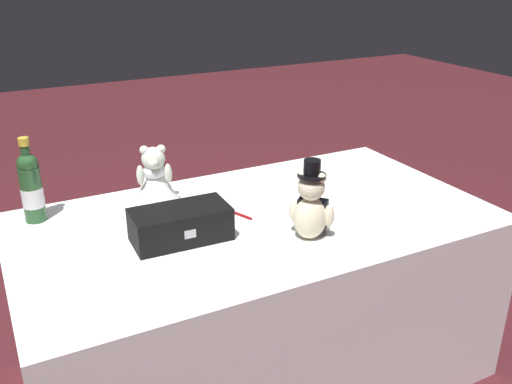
{
  "coord_description": "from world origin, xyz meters",
  "views": [
    {
      "loc": [
        -0.85,
        -1.65,
        1.59
      ],
      "look_at": [
        0.0,
        0.0,
        0.8
      ],
      "focal_mm": 39.44,
      "sensor_mm": 36.0,
      "label": 1
    }
  ],
  "objects_px": {
    "teddy_bear_bride": "(155,178)",
    "champagne_bottle": "(31,186)",
    "teddy_bear_groom": "(311,208)",
    "signing_pen": "(238,214)",
    "gift_case_black": "(181,224)"
  },
  "relations": [
    {
      "from": "teddy_bear_bride",
      "to": "champagne_bottle",
      "type": "height_order",
      "value": "champagne_bottle"
    },
    {
      "from": "teddy_bear_groom",
      "to": "teddy_bear_bride",
      "type": "distance_m",
      "value": 0.65
    },
    {
      "from": "teddy_bear_groom",
      "to": "teddy_bear_bride",
      "type": "height_order",
      "value": "teddy_bear_groom"
    },
    {
      "from": "teddy_bear_groom",
      "to": "signing_pen",
      "type": "bearing_deg",
      "value": 118.93
    },
    {
      "from": "teddy_bear_bride",
      "to": "signing_pen",
      "type": "relative_size",
      "value": 1.94
    },
    {
      "from": "teddy_bear_bride",
      "to": "gift_case_black",
      "type": "xyz_separation_m",
      "value": [
        -0.03,
        -0.35,
        -0.04
      ]
    },
    {
      "from": "teddy_bear_bride",
      "to": "signing_pen",
      "type": "height_order",
      "value": "teddy_bear_bride"
    },
    {
      "from": "gift_case_black",
      "to": "champagne_bottle",
      "type": "bearing_deg",
      "value": 137.23
    },
    {
      "from": "teddy_bear_bride",
      "to": "signing_pen",
      "type": "xyz_separation_m",
      "value": [
        0.23,
        -0.27,
        -0.09
      ]
    },
    {
      "from": "teddy_bear_groom",
      "to": "teddy_bear_bride",
      "type": "relative_size",
      "value": 1.18
    },
    {
      "from": "teddy_bear_bride",
      "to": "signing_pen",
      "type": "bearing_deg",
      "value": -49.95
    },
    {
      "from": "teddy_bear_bride",
      "to": "signing_pen",
      "type": "distance_m",
      "value": 0.36
    },
    {
      "from": "teddy_bear_groom",
      "to": "signing_pen",
      "type": "distance_m",
      "value": 0.32
    },
    {
      "from": "signing_pen",
      "to": "teddy_bear_bride",
      "type": "bearing_deg",
      "value": 130.05
    },
    {
      "from": "champagne_bottle",
      "to": "gift_case_black",
      "type": "height_order",
      "value": "champagne_bottle"
    }
  ]
}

